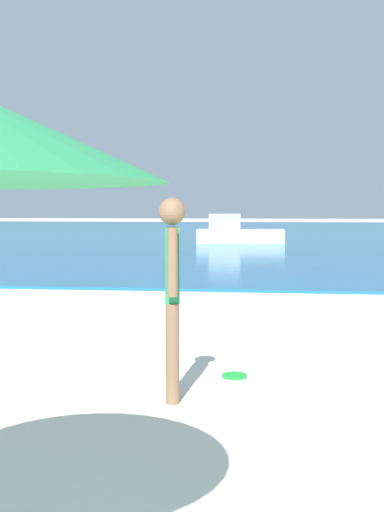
{
  "coord_description": "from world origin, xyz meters",
  "views": [
    {
      "loc": [
        0.92,
        1.13,
        1.62
      ],
      "look_at": [
        0.04,
        8.43,
        1.06
      ],
      "focal_mm": 44.51,
      "sensor_mm": 36.0,
      "label": 1
    }
  ],
  "objects": [
    {
      "name": "boat_far",
      "position": [
        -0.46,
        29.34,
        0.51
      ],
      "size": [
        3.9,
        1.37,
        1.31
      ],
      "rotation": [
        0.0,
        0.0,
        0.04
      ],
      "color": "white",
      "rests_on": "water"
    },
    {
      "name": "water",
      "position": [
        0.0,
        43.23,
        0.03
      ],
      "size": [
        160.0,
        60.0,
        0.06
      ],
      "primitive_type": "cube",
      "color": "#1E6B9E",
      "rests_on": "ground"
    },
    {
      "name": "person_standing",
      "position": [
        0.13,
        6.3,
        0.97
      ],
      "size": [
        0.23,
        0.39,
        1.7
      ],
      "rotation": [
        0.0,
        0.0,
        4.88
      ],
      "color": "#936B4C",
      "rests_on": "ground"
    },
    {
      "name": "frisbee",
      "position": [
        0.61,
        7.11,
        0.01
      ],
      "size": [
        0.24,
        0.24,
        0.03
      ],
      "primitive_type": "cylinder",
      "color": "green",
      "rests_on": "ground"
    }
  ]
}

